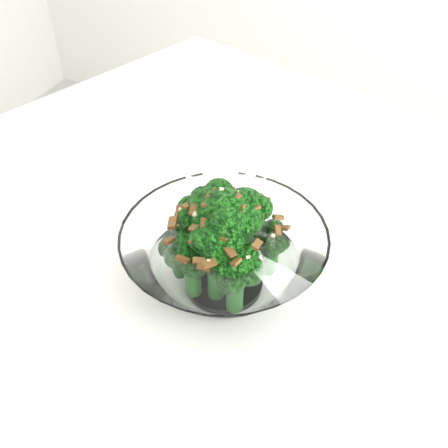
% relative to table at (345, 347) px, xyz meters
% --- Properties ---
extents(table, '(1.41, 1.18, 0.75)m').
position_rel_table_xyz_m(table, '(0.00, 0.00, 0.00)').
color(table, white).
rests_on(table, ground).
extents(broccoli_dish, '(0.19, 0.19, 0.12)m').
position_rel_table_xyz_m(broccoli_dish, '(-0.13, -0.02, 0.11)').
color(broccoli_dish, white).
rests_on(broccoli_dish, table).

